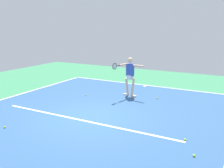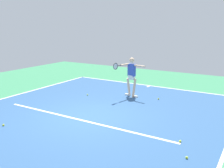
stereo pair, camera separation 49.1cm
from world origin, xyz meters
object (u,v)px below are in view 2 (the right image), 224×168
object	(u,v)px
tennis_ball_near_player	(187,158)
tennis_ball_far_corner	(180,141)
tennis_ball_by_baseline	(3,125)
tennis_ball_by_sideline	(88,95)
tennis_ball_near_service_line	(158,99)
tennis_player	(131,74)

from	to	relation	value
tennis_ball_near_player	tennis_ball_far_corner	distance (m)	0.92
tennis_ball_by_baseline	tennis_ball_by_sideline	world-z (taller)	same
tennis_ball_by_baseline	tennis_ball_near_player	bearing A→B (deg)	-169.86
tennis_ball_by_baseline	tennis_ball_far_corner	xyz separation A→B (m)	(-5.31, -1.84, 0.00)
tennis_ball_near_service_line	tennis_ball_far_corner	distance (m)	4.25
tennis_ball_near_player	tennis_ball_by_sideline	distance (m)	6.56
tennis_ball_near_service_line	tennis_ball_far_corner	size ratio (longest dim) A/B	1.00
tennis_ball_near_player	tennis_ball_by_sideline	xyz separation A→B (m)	(5.60, -3.42, 0.00)
tennis_ball_by_baseline	tennis_ball_by_sideline	distance (m)	4.44
tennis_ball_by_sideline	tennis_ball_near_player	bearing A→B (deg)	148.60
tennis_ball_near_player	tennis_ball_far_corner	xyz separation A→B (m)	(0.41, -0.82, 0.00)
tennis_ball_far_corner	tennis_ball_near_player	bearing A→B (deg)	116.70
tennis_ball_by_baseline	tennis_ball_near_service_line	bearing A→B (deg)	-120.10
tennis_player	tennis_ball_by_baseline	world-z (taller)	tennis_player
tennis_ball_near_service_line	tennis_ball_near_player	size ratio (longest dim) A/B	1.00
tennis_player	tennis_ball_near_service_line	distance (m)	1.65
tennis_ball_near_service_line	tennis_ball_by_sideline	bearing A→B (deg)	19.58
tennis_ball_by_baseline	tennis_ball_by_sideline	bearing A→B (deg)	-91.51
tennis_ball_near_service_line	tennis_ball_by_sideline	distance (m)	3.29
tennis_ball_near_service_line	tennis_ball_far_corner	world-z (taller)	same
tennis_player	tennis_ball_by_baseline	xyz separation A→B (m)	(1.93, 5.36, -1.02)
tennis_ball_near_player	tennis_ball_by_sideline	size ratio (longest dim) A/B	1.00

